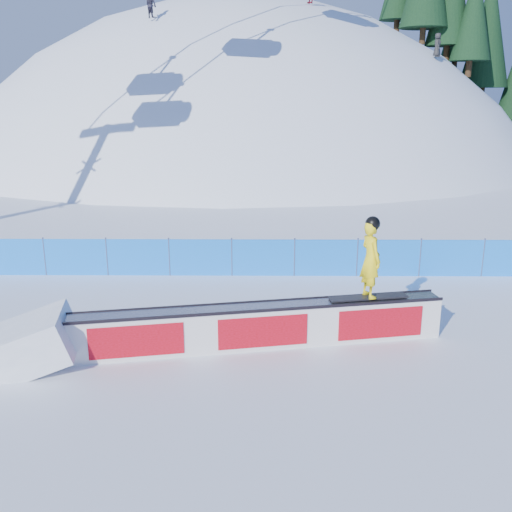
{
  "coord_description": "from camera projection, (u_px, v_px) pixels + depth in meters",
  "views": [
    {
      "loc": [
        1.93,
        -12.97,
        5.64
      ],
      "look_at": [
        1.8,
        1.59,
        1.49
      ],
      "focal_mm": 40.0,
      "sensor_mm": 36.0,
      "label": 1
    }
  ],
  "objects": [
    {
      "name": "distant_skiers",
      "position": [
        278.0,
        3.0,
        41.35
      ],
      "size": [
        21.09,
        6.81,
        6.53
      ],
      "color": "black",
      "rests_on": "ground"
    },
    {
      "name": "snow_hill",
      "position": [
        242.0,
        329.0,
        59.36
      ],
      "size": [
        64.0,
        64.0,
        64.0
      ],
      "color": "white",
      "rests_on": "ground"
    },
    {
      "name": "rail_box",
      "position": [
        261.0,
        326.0,
        13.06
      ],
      "size": [
        8.56,
        2.2,
        1.03
      ],
      "rotation": [
        0.0,
        0.0,
        0.19
      ],
      "color": "silver",
      "rests_on": "ground"
    },
    {
      "name": "safety_fence",
      "position": [
        201.0,
        257.0,
        18.19
      ],
      "size": [
        22.05,
        0.05,
        1.3
      ],
      "color": "#1279F7",
      "rests_on": "ground"
    },
    {
      "name": "treeline",
      "position": [
        507.0,
        54.0,
        49.58
      ],
      "size": [
        21.7,
        10.24,
        19.12
      ],
      "color": "#342315",
      "rests_on": "ground"
    },
    {
      "name": "snow_ramp",
      "position": [
        16.0,
        365.0,
        12.28
      ],
      "size": [
        2.89,
        2.11,
        1.64
      ],
      "primitive_type": null,
      "rotation": [
        0.0,
        -0.31,
        0.19
      ],
      "color": "white",
      "rests_on": "ground"
    },
    {
      "name": "snowboarder",
      "position": [
        371.0,
        259.0,
        13.09
      ],
      "size": [
        1.9,
        0.77,
        1.95
      ],
      "rotation": [
        0.0,
        0.0,
        1.91
      ],
      "color": "black",
      "rests_on": "rail_box"
    },
    {
      "name": "ground",
      "position": [
        183.0,
        331.0,
        14.03
      ],
      "size": [
        160.0,
        160.0,
        0.0
      ],
      "primitive_type": "plane",
      "color": "white",
      "rests_on": "ground"
    }
  ]
}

